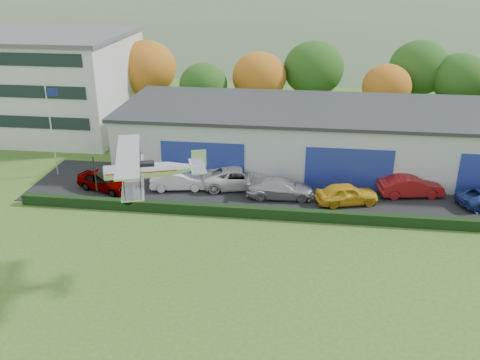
# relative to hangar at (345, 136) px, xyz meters

# --- Properties ---
(apron) EXTENTS (48.00, 9.00, 0.05)m
(apron) POSITION_rel_hangar_xyz_m (-2.00, -6.98, -2.63)
(apron) COLOR black
(apron) RESTS_ON ground
(hedge) EXTENTS (46.00, 0.60, 0.80)m
(hedge) POSITION_rel_hangar_xyz_m (-2.00, -11.78, -2.26)
(hedge) COLOR black
(hedge) RESTS_ON ground
(hangar) EXTENTS (40.60, 12.60, 5.30)m
(hangar) POSITION_rel_hangar_xyz_m (0.00, 0.00, 0.00)
(hangar) COLOR #B2B7BC
(hangar) RESTS_ON ground
(office_block) EXTENTS (20.60, 15.60, 10.40)m
(office_block) POSITION_rel_hangar_xyz_m (-33.00, 7.02, 2.56)
(office_block) COLOR silver
(office_block) RESTS_ON ground
(flagpole) EXTENTS (1.05, 0.10, 8.00)m
(flagpole) POSITION_rel_hangar_xyz_m (-24.88, -5.98, 2.13)
(flagpole) COLOR silver
(flagpole) RESTS_ON ground
(tree_belt) EXTENTS (75.70, 13.22, 10.12)m
(tree_belt) POSITION_rel_hangar_xyz_m (-4.15, 12.64, 2.95)
(tree_belt) COLOR #3D2614
(tree_belt) RESTS_ON ground
(distant_hills) EXTENTS (430.00, 196.00, 56.00)m
(distant_hills) POSITION_rel_hangar_xyz_m (-9.38, 112.02, -15.70)
(distant_hills) COLOR #4C6642
(distant_hills) RESTS_ON ground
(car_0) EXTENTS (5.06, 3.41, 1.60)m
(car_0) POSITION_rel_hangar_xyz_m (-19.69, -8.58, -1.81)
(car_0) COLOR gray
(car_0) RESTS_ON apron
(car_1) EXTENTS (4.84, 2.40, 1.52)m
(car_1) POSITION_rel_hangar_xyz_m (-13.70, -7.61, -1.84)
(car_1) COLOR silver
(car_1) RESTS_ON apron
(car_2) EXTENTS (6.47, 3.99, 1.67)m
(car_2) POSITION_rel_hangar_xyz_m (-8.85, -6.66, -1.77)
(car_2) COLOR silver
(car_2) RESTS_ON apron
(car_3) EXTENTS (5.50, 2.47, 1.56)m
(car_3) POSITION_rel_hangar_xyz_m (-5.38, -8.16, -1.82)
(car_3) COLOR silver
(car_3) RESTS_ON apron
(car_4) EXTENTS (5.11, 3.15, 1.62)m
(car_4) POSITION_rel_hangar_xyz_m (-0.21, -8.67, -1.79)
(car_4) COLOR gold
(car_4) RESTS_ON apron
(car_5) EXTENTS (5.31, 2.65, 1.67)m
(car_5) POSITION_rel_hangar_xyz_m (4.91, -6.57, -1.77)
(car_5) COLOR maroon
(car_5) RESTS_ON apron
(biplane) EXTENTS (6.21, 7.02, 2.63)m
(biplane) POSITION_rel_hangar_xyz_m (-12.31, -19.89, 4.13)
(biplane) COLOR silver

